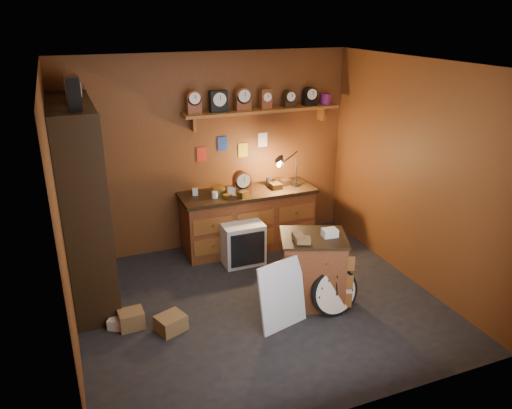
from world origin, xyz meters
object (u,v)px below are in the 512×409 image
object	(u,v)px
big_round_clock	(334,292)
low_cabinet	(313,267)
shelving_unit	(79,196)
workbench	(248,216)

from	to	relation	value
big_round_clock	low_cabinet	bearing A→B (deg)	110.04
low_cabinet	big_round_clock	size ratio (longest dim) A/B	1.65
shelving_unit	low_cabinet	world-z (taller)	shelving_unit
workbench	big_round_clock	bearing A→B (deg)	-81.83
low_cabinet	workbench	bearing A→B (deg)	117.03
shelving_unit	big_round_clock	world-z (taller)	shelving_unit
workbench	big_round_clock	size ratio (longest dim) A/B	3.38
shelving_unit	big_round_clock	size ratio (longest dim) A/B	4.60
shelving_unit	workbench	bearing A→B (deg)	12.61
low_cabinet	big_round_clock	world-z (taller)	low_cabinet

